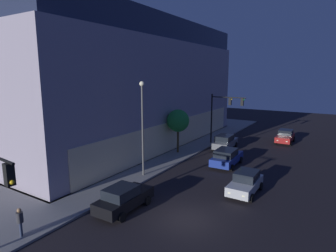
% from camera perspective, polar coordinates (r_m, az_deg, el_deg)
% --- Properties ---
extents(ground_plane, '(120.00, 120.00, 0.00)m').
position_cam_1_polar(ground_plane, '(18.90, 3.83, -18.42)').
color(ground_plane, black).
extents(modern_building, '(35.79, 24.91, 15.75)m').
position_cam_1_polar(modern_building, '(41.28, -13.32, 8.33)').
color(modern_building, '#4C4C51').
rests_on(modern_building, ground).
extents(traffic_light_far_corner, '(0.37, 4.48, 6.46)m').
position_cam_1_polar(traffic_light_far_corner, '(36.61, 11.23, 3.42)').
color(traffic_light_far_corner, black).
rests_on(traffic_light_far_corner, sidewalk_corner).
extents(street_lamp_sidewalk, '(0.44, 0.44, 8.39)m').
position_cam_1_polar(street_lamp_sidewalk, '(24.63, -5.21, 1.67)').
color(street_lamp_sidewalk, '#545454').
rests_on(street_lamp_sidewalk, sidewalk_corner).
extents(sidewalk_tree, '(2.58, 2.58, 5.03)m').
position_cam_1_polar(sidewalk_tree, '(32.23, 2.04, 1.06)').
color(sidewalk_tree, '#48391E').
rests_on(sidewalk_tree, sidewalk_corner).
extents(pedestrian_waiting, '(0.36, 0.36, 1.67)m').
position_cam_1_polar(pedestrian_waiting, '(18.46, -27.80, -16.44)').
color(pedestrian_waiting, '#2D3851').
rests_on(pedestrian_waiting, sidewalk_corner).
extents(car_black, '(4.48, 2.11, 1.73)m').
position_cam_1_polar(car_black, '(19.88, -8.99, -14.24)').
color(car_black, black).
rests_on(car_black, ground).
extents(car_silver, '(4.23, 1.99, 1.68)m').
position_cam_1_polar(car_silver, '(23.08, 15.43, -10.97)').
color(car_silver, '#B7BABF').
rests_on(car_silver, ground).
extents(car_blue, '(4.80, 2.31, 1.73)m').
position_cam_1_polar(car_blue, '(29.19, 11.79, -6.17)').
color(car_blue, navy).
rests_on(car_blue, ground).
extents(car_grey, '(4.84, 2.33, 1.77)m').
position_cam_1_polar(car_grey, '(35.52, 11.45, -3.15)').
color(car_grey, slate).
rests_on(car_grey, ground).
extents(car_red, '(4.67, 2.16, 1.72)m').
position_cam_1_polar(car_red, '(41.19, 22.65, -1.94)').
color(car_red, maroon).
rests_on(car_red, ground).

